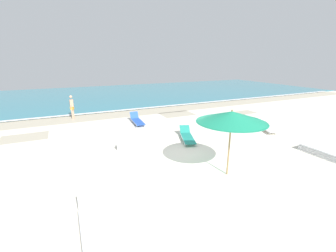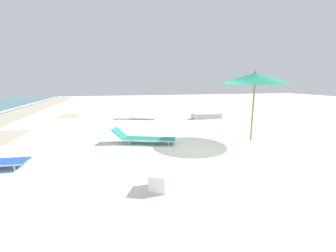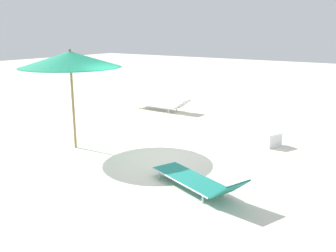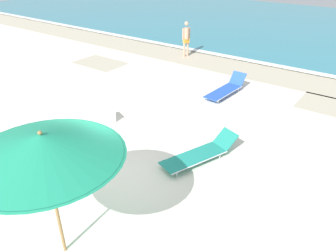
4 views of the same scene
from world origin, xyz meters
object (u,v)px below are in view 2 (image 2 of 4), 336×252
object	(u,v)px
sun_lounger_near_water_right	(140,116)
lounger_stack	(207,116)
beach_umbrella	(255,79)
sun_lounger_under_umbrella	(144,138)
cooler_box	(159,181)

from	to	relation	value
sun_lounger_near_water_right	lounger_stack	bearing A→B (deg)	-81.13
beach_umbrella	sun_lounger_under_umbrella	size ratio (longest dim) A/B	1.11
sun_lounger_under_umbrella	cooler_box	bearing A→B (deg)	-162.47
beach_umbrella	sun_lounger_under_umbrella	bearing A→B (deg)	82.64
sun_lounger_near_water_right	cooler_box	size ratio (longest dim) A/B	3.71
sun_lounger_near_water_right	beach_umbrella	bearing A→B (deg)	-129.19
lounger_stack	cooler_box	world-z (taller)	cooler_box
beach_umbrella	cooler_box	world-z (taller)	beach_umbrella
sun_lounger_under_umbrella	cooler_box	distance (m)	3.59
beach_umbrella	sun_lounger_under_umbrella	xyz separation A→B (m)	(0.52, 4.03, -2.09)
cooler_box	sun_lounger_under_umbrella	bearing A→B (deg)	19.50
sun_lounger_under_umbrella	cooler_box	size ratio (longest dim) A/B	3.88
beach_umbrella	lounger_stack	size ratio (longest dim) A/B	1.35
lounger_stack	sun_lounger_near_water_right	xyz separation A→B (m)	(0.78, 3.92, 0.04)
lounger_stack	cooler_box	xyz separation A→B (m)	(-8.20, 4.61, 0.02)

